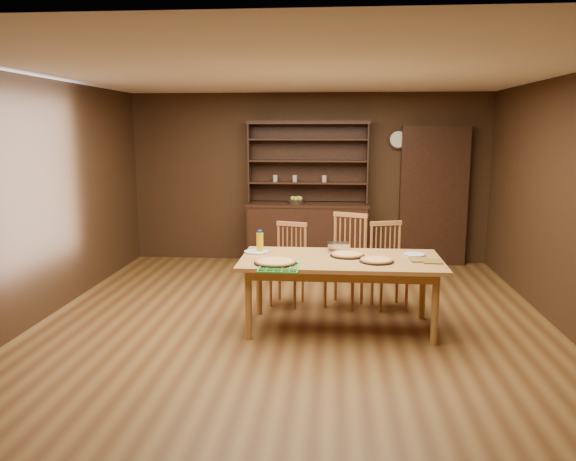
# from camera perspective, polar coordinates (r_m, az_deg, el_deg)

# --- Properties ---
(floor) EXTENTS (6.00, 6.00, 0.00)m
(floor) POSITION_cam_1_polar(r_m,az_deg,el_deg) (6.08, 0.64, -9.46)
(floor) COLOR brown
(floor) RESTS_ON ground
(room_shell) EXTENTS (6.00, 6.00, 6.00)m
(room_shell) POSITION_cam_1_polar(r_m,az_deg,el_deg) (5.74, 0.68, 5.53)
(room_shell) COLOR white
(room_shell) RESTS_ON floor
(china_hutch) EXTENTS (1.84, 0.52, 2.17)m
(china_hutch) POSITION_cam_1_polar(r_m,az_deg,el_deg) (8.60, 1.98, 0.50)
(china_hutch) COLOR black
(china_hutch) RESTS_ON floor
(doorway) EXTENTS (1.00, 0.18, 2.10)m
(doorway) POSITION_cam_1_polar(r_m,az_deg,el_deg) (8.79, 14.54, 3.39)
(doorway) COLOR black
(doorway) RESTS_ON floor
(wall_clock) EXTENTS (0.30, 0.05, 0.30)m
(wall_clock) POSITION_cam_1_polar(r_m,az_deg,el_deg) (8.72, 11.12, 9.08)
(wall_clock) COLOR black
(wall_clock) RESTS_ON room_shell
(dining_table) EXTENTS (2.05, 1.02, 0.75)m
(dining_table) POSITION_cam_1_polar(r_m,az_deg,el_deg) (5.79, 5.37, -3.53)
(dining_table) COLOR #A86C3A
(dining_table) RESTS_ON floor
(chair_left) EXTENTS (0.48, 0.47, 0.97)m
(chair_left) POSITION_cam_1_polar(r_m,az_deg,el_deg) (6.66, 0.11, -3.12)
(chair_left) COLOR #AB6A3A
(chair_left) RESTS_ON floor
(chair_center) EXTENTS (0.57, 0.56, 1.08)m
(chair_center) POSITION_cam_1_polar(r_m,az_deg,el_deg) (6.64, 5.98, -2.66)
(chair_center) COLOR #AB6A3A
(chair_center) RESTS_ON floor
(chair_right) EXTENTS (0.50, 0.49, 0.99)m
(chair_right) POSITION_cam_1_polar(r_m,az_deg,el_deg) (6.65, 10.09, -3.17)
(chair_right) COLOR #AB6A3A
(chair_right) RESTS_ON floor
(pizza_left) EXTENTS (0.42, 0.42, 0.04)m
(pizza_left) POSITION_cam_1_polar(r_m,az_deg,el_deg) (5.52, -1.29, -3.20)
(pizza_left) COLOR black
(pizza_left) RESTS_ON dining_table
(pizza_right) EXTENTS (0.35, 0.35, 0.04)m
(pizza_right) POSITION_cam_1_polar(r_m,az_deg,el_deg) (5.65, 8.99, -2.99)
(pizza_right) COLOR black
(pizza_right) RESTS_ON dining_table
(pizza_center) EXTENTS (0.36, 0.36, 0.04)m
(pizza_center) POSITION_cam_1_polar(r_m,az_deg,el_deg) (5.87, 6.04, -2.44)
(pizza_center) COLOR black
(pizza_center) RESTS_ON dining_table
(cooling_rack) EXTENTS (0.45, 0.45, 0.02)m
(cooling_rack) POSITION_cam_1_polar(r_m,az_deg,el_deg) (5.34, -0.94, -3.76)
(cooling_rack) COLOR green
(cooling_rack) RESTS_ON dining_table
(plate_left) EXTENTS (0.27, 0.27, 0.02)m
(plate_left) POSITION_cam_1_polar(r_m,az_deg,el_deg) (6.02, -3.19, -2.16)
(plate_left) COLOR silver
(plate_left) RESTS_ON dining_table
(plate_right) EXTENTS (0.24, 0.24, 0.02)m
(plate_right) POSITION_cam_1_polar(r_m,az_deg,el_deg) (6.03, 12.68, -2.38)
(plate_right) COLOR silver
(plate_right) RESTS_ON dining_table
(foil_dish) EXTENTS (0.24, 0.18, 0.09)m
(foil_dish) POSITION_cam_1_polar(r_m,az_deg,el_deg) (6.09, 5.13, -1.68)
(foil_dish) COLOR silver
(foil_dish) RESTS_ON dining_table
(juice_bottle) EXTENTS (0.07, 0.07, 0.24)m
(juice_bottle) POSITION_cam_1_polar(r_m,az_deg,el_deg) (6.01, -2.88, -1.18)
(juice_bottle) COLOR #DAA10B
(juice_bottle) RESTS_ON dining_table
(pot_holder_a) EXTENTS (0.20, 0.20, 0.01)m
(pot_holder_a) POSITION_cam_1_polar(r_m,az_deg,el_deg) (5.76, 14.47, -3.07)
(pot_holder_a) COLOR red
(pot_holder_a) RESTS_ON dining_table
(pot_holder_b) EXTENTS (0.21, 0.21, 0.01)m
(pot_holder_b) POSITION_cam_1_polar(r_m,az_deg,el_deg) (5.79, 13.26, -2.93)
(pot_holder_b) COLOR red
(pot_holder_b) RESTS_ON dining_table
(fruit_bowl) EXTENTS (0.26, 0.26, 0.12)m
(fruit_bowl) POSITION_cam_1_polar(r_m,az_deg,el_deg) (8.48, 0.85, 3.04)
(fruit_bowl) COLOR black
(fruit_bowl) RESTS_ON china_hutch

